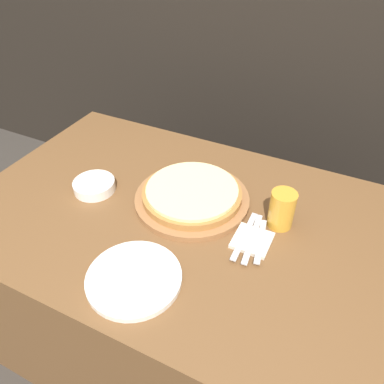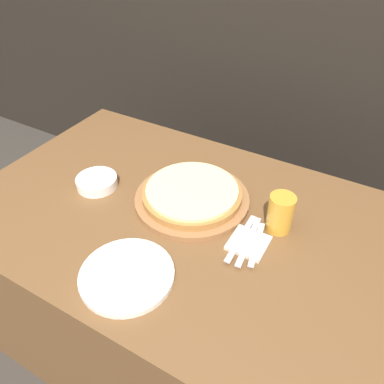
% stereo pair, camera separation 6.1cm
% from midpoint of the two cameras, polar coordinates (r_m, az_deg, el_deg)
% --- Properties ---
extents(ground_plane, '(12.00, 12.00, 0.00)m').
position_cam_midpoint_polar(ground_plane, '(1.81, -0.55, -21.90)').
color(ground_plane, '#38332D').
extents(dining_table, '(1.54, 0.92, 0.75)m').
position_cam_midpoint_polar(dining_table, '(1.49, -0.64, -14.83)').
color(dining_table, brown).
rests_on(dining_table, ground_plane).
extents(pizza_on_board, '(0.39, 0.39, 0.06)m').
position_cam_midpoint_polar(pizza_on_board, '(1.26, -1.39, -0.55)').
color(pizza_on_board, '#99663D').
rests_on(pizza_on_board, dining_table).
extents(beer_glass, '(0.08, 0.08, 0.12)m').
position_cam_midpoint_polar(beer_glass, '(1.17, 12.11, -2.43)').
color(beer_glass, gold).
rests_on(beer_glass, dining_table).
extents(dinner_plate, '(0.26, 0.26, 0.02)m').
position_cam_midpoint_polar(dinner_plate, '(1.05, -10.52, -12.84)').
color(dinner_plate, white).
rests_on(dinner_plate, dining_table).
extents(side_bowl, '(0.14, 0.14, 0.04)m').
position_cam_midpoint_polar(side_bowl, '(1.36, -15.91, 0.92)').
color(side_bowl, white).
rests_on(side_bowl, dining_table).
extents(napkin_stack, '(0.11, 0.11, 0.01)m').
position_cam_midpoint_polar(napkin_stack, '(1.14, 7.62, -7.34)').
color(napkin_stack, silver).
rests_on(napkin_stack, dining_table).
extents(fork, '(0.02, 0.21, 0.00)m').
position_cam_midpoint_polar(fork, '(1.14, 6.48, -6.66)').
color(fork, silver).
rests_on(fork, napkin_stack).
extents(dinner_knife, '(0.04, 0.21, 0.00)m').
position_cam_midpoint_polar(dinner_knife, '(1.13, 7.66, -7.04)').
color(dinner_knife, silver).
rests_on(dinner_knife, napkin_stack).
extents(spoon, '(0.05, 0.18, 0.00)m').
position_cam_midpoint_polar(spoon, '(1.13, 8.86, -7.42)').
color(spoon, silver).
rests_on(spoon, napkin_stack).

